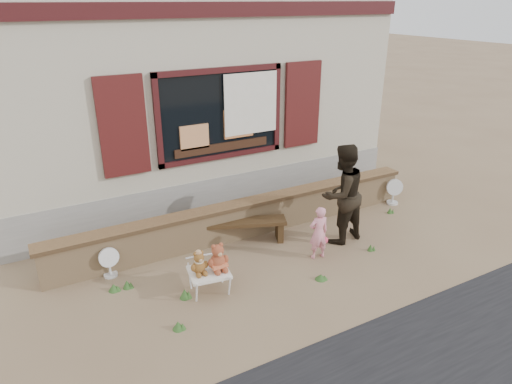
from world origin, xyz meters
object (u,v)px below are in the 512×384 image
teddy_bear_right (218,256)px  child (319,233)px  bench (239,226)px  folding_chair (209,273)px  adult (342,194)px  teddy_bear_left (199,262)px

teddy_bear_right → child: 1.85m
bench → folding_chair: bench is taller
folding_chair → teddy_bear_right: bearing=-0.0°
folding_chair → teddy_bear_right: 0.29m
bench → child: bearing=-28.6°
bench → adult: adult is taller
teddy_bear_left → teddy_bear_right: (0.28, -0.04, 0.04)m
bench → adult: size_ratio=0.93×
child → adult: size_ratio=0.52×
folding_chair → child: bearing=9.7°
bench → teddy_bear_right: size_ratio=3.80×
child → bench: bearing=-42.5°
folding_chair → child: (1.98, 0.03, 0.14)m
folding_chair → teddy_bear_left: bearing=-180.0°
teddy_bear_left → adult: (2.81, 0.32, 0.36)m
bench → teddy_bear_left: size_ratio=4.56×
teddy_bear_left → child: child is taller
bench → folding_chair: 1.55m
bench → folding_chair: size_ratio=2.57×
adult → bench: bearing=-33.5°
folding_chair → child: child is taller
teddy_bear_left → child: (2.12, 0.01, -0.07)m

